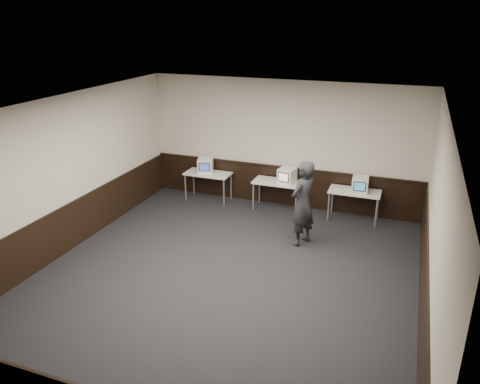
{
  "coord_description": "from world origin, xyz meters",
  "views": [
    {
      "loc": [
        2.96,
        -7.01,
        4.68
      ],
      "look_at": [
        -0.25,
        1.6,
        1.15
      ],
      "focal_mm": 35.0,
      "sensor_mm": 36.0,
      "label": 1
    }
  ],
  "objects_px": {
    "desk_left": "(208,175)",
    "person": "(303,204)",
    "emac_left": "(205,165)",
    "desk_right": "(355,194)",
    "emac_right": "(360,185)",
    "desk_center": "(277,184)",
    "emac_center": "(287,176)"
  },
  "relations": [
    {
      "from": "person",
      "to": "emac_left",
      "type": "bearing_deg",
      "value": -94.64
    },
    {
      "from": "emac_left",
      "to": "person",
      "type": "relative_size",
      "value": 0.27
    },
    {
      "from": "desk_right",
      "to": "emac_left",
      "type": "xyz_separation_m",
      "value": [
        -3.88,
        0.02,
        0.26
      ]
    },
    {
      "from": "desk_right",
      "to": "person",
      "type": "bearing_deg",
      "value": -118.31
    },
    {
      "from": "desk_center",
      "to": "person",
      "type": "xyz_separation_m",
      "value": [
        1.02,
        -1.63,
        0.25
      ]
    },
    {
      "from": "desk_left",
      "to": "emac_left",
      "type": "height_order",
      "value": "emac_left"
    },
    {
      "from": "person",
      "to": "desk_left",
      "type": "bearing_deg",
      "value": -94.98
    },
    {
      "from": "emac_center",
      "to": "emac_left",
      "type": "bearing_deg",
      "value": -171.11
    },
    {
      "from": "desk_left",
      "to": "desk_center",
      "type": "xyz_separation_m",
      "value": [
        1.9,
        0.0,
        0.0
      ]
    },
    {
      "from": "desk_left",
      "to": "desk_right",
      "type": "xyz_separation_m",
      "value": [
        3.8,
        0.0,
        0.0
      ]
    },
    {
      "from": "desk_center",
      "to": "emac_right",
      "type": "height_order",
      "value": "emac_right"
    },
    {
      "from": "desk_right",
      "to": "emac_right",
      "type": "height_order",
      "value": "emac_right"
    },
    {
      "from": "emac_right",
      "to": "desk_left",
      "type": "bearing_deg",
      "value": 175.36
    },
    {
      "from": "desk_center",
      "to": "emac_center",
      "type": "xyz_separation_m",
      "value": [
        0.25,
        -0.04,
        0.26
      ]
    },
    {
      "from": "desk_left",
      "to": "emac_right",
      "type": "height_order",
      "value": "emac_right"
    },
    {
      "from": "desk_left",
      "to": "person",
      "type": "distance_m",
      "value": 3.36
    },
    {
      "from": "emac_center",
      "to": "person",
      "type": "relative_size",
      "value": 0.25
    },
    {
      "from": "emac_left",
      "to": "desk_right",
      "type": "bearing_deg",
      "value": -16.97
    },
    {
      "from": "desk_right",
      "to": "emac_right",
      "type": "bearing_deg",
      "value": -20.96
    },
    {
      "from": "desk_right",
      "to": "emac_center",
      "type": "height_order",
      "value": "emac_center"
    },
    {
      "from": "desk_right",
      "to": "desk_center",
      "type": "bearing_deg",
      "value": 180.0
    },
    {
      "from": "desk_center",
      "to": "emac_center",
      "type": "bearing_deg",
      "value": -8.19
    },
    {
      "from": "desk_right",
      "to": "emac_center",
      "type": "xyz_separation_m",
      "value": [
        -1.65,
        -0.04,
        0.26
      ]
    },
    {
      "from": "desk_left",
      "to": "desk_center",
      "type": "distance_m",
      "value": 1.9
    },
    {
      "from": "emac_center",
      "to": "emac_right",
      "type": "xyz_separation_m",
      "value": [
        1.76,
        -0.01,
        -0.0
      ]
    },
    {
      "from": "emac_right",
      "to": "desk_center",
      "type": "bearing_deg",
      "value": 174.77
    },
    {
      "from": "desk_right",
      "to": "desk_left",
      "type": "bearing_deg",
      "value": 180.0
    },
    {
      "from": "emac_left",
      "to": "emac_center",
      "type": "height_order",
      "value": "emac_left"
    },
    {
      "from": "emac_left",
      "to": "desk_left",
      "type": "bearing_deg",
      "value": -31.4
    },
    {
      "from": "emac_left",
      "to": "person",
      "type": "height_order",
      "value": "person"
    },
    {
      "from": "desk_left",
      "to": "desk_center",
      "type": "bearing_deg",
      "value": 0.0
    },
    {
      "from": "desk_left",
      "to": "emac_left",
      "type": "bearing_deg",
      "value": 165.27
    }
  ]
}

